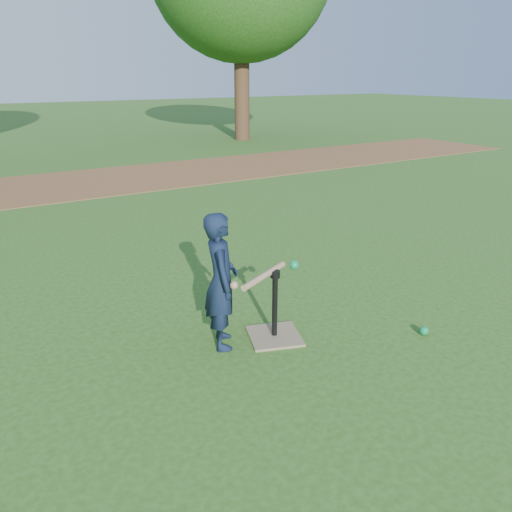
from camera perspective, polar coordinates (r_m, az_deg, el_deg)
ground at (r=4.32m, az=4.33°, el=-9.47°), size 80.00×80.00×0.00m
dirt_strip at (r=10.96m, az=-19.50°, el=7.83°), size 24.00×3.00×0.01m
child at (r=4.01m, az=-4.01°, el=-2.89°), size 0.41×0.49×1.14m
wiffle_ball_ground at (r=4.60m, az=18.65°, el=-8.09°), size 0.08×0.08×0.08m
batting_tee at (r=4.30m, az=2.13°, el=-7.96°), size 0.55×0.55×0.61m
swing_action at (r=4.01m, az=1.34°, el=-2.11°), size 0.66×0.31×0.11m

